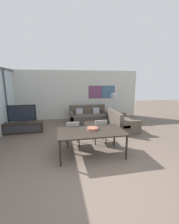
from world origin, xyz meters
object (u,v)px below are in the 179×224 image
Objects in this scene: dining_chair_left at (73,132)px; dining_chair_centre at (100,130)px; sofa_main at (88,117)px; sofa_side at (121,123)px; floor_lamp at (114,97)px; television at (22,114)px; coffee_table at (95,125)px; tv_console at (23,128)px; fruit_bowl at (92,128)px; dining_table at (91,133)px.

dining_chair_left and dining_chair_centre have the same top height.
sofa_main is 2.05m from sofa_side.
sofa_side is at bearing -97.31° from floor_lamp.
dining_chair_left is 1.00× the size of dining_chair_centre.
floor_lamp is at bearing 14.62° from television.
coffee_table is at bearing -4.87° from television.
dining_chair_centre reaches higher than sofa_side.
sofa_side is 1.24m from coffee_table.
coffee_table is at bearing 52.52° from dining_chair_left.
television is (-0.00, 0.00, 0.62)m from tv_console.
dining_table is at bearing -117.78° from fruit_bowl.
tv_console is 3.13m from coffee_table.
sofa_main is (3.12, 1.26, -0.57)m from television.
tv_console reaches higher than coffee_table.
dining_chair_centre reaches higher than tv_console.
sofa_main is 2.27× the size of dining_chair_left.
floor_lamp is (1.44, -0.07, 1.05)m from sofa_main.
dining_chair_left is at bearing -177.27° from dining_chair_centre.
television reaches higher than dining_chair_left.
dining_chair_centre is 0.84m from fruit_bowl.
fruit_bowl is (2.56, -2.34, -0.05)m from television.
tv_console is 4.84m from floor_lamp.
floor_lamp is (2.07, 3.65, 0.63)m from dining_table.
sofa_side is 2.73m from dining_chair_left.
dining_chair_centre is (0.99, 0.05, 0.00)m from dining_chair_left.
sofa_side is (1.24, -1.63, -0.00)m from sofa_main.
dining_chair_left is at bearing -131.28° from floor_lamp.
coffee_table is 2.21m from fruit_bowl.
sofa_main is at bearing 80.43° from dining_table.
dining_table is (-0.63, -2.20, 0.44)m from coffee_table.
dining_chair_left is 2.56× the size of fruit_bowl.
sofa_main is 1.52m from coffee_table.
coffee_table is at bearing 74.07° from dining_table.
coffee_table is at bearing -90.00° from sofa_main.
sofa_main is at bearing 21.98° from tv_console.
sofa_side is 1.91m from dining_chair_centre.
floor_lamp is (1.57, 2.87, 0.83)m from dining_chair_centre.
dining_table is at bearing -99.57° from sofa_main.
television is 3.47m from fruit_bowl.
tv_console is at bearing -165.38° from floor_lamp.
tv_console is 3.54m from dining_table.
fruit_bowl is (2.56, -2.34, 0.57)m from tv_console.
dining_table is at bearing -122.23° from dining_chair_centre.
dining_chair_centre is 0.58× the size of floor_lamp.
coffee_table is at bearing -4.86° from tv_console.
floor_lamp is at bearing -2.75° from sofa_main.
television is at bearing 137.62° from fruit_bowl.
tv_console is 1.82× the size of dining_chair_centre.
dining_table is (2.49, -2.46, 0.47)m from tv_console.
dining_chair_left is (-1.12, -1.46, 0.23)m from coffee_table.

